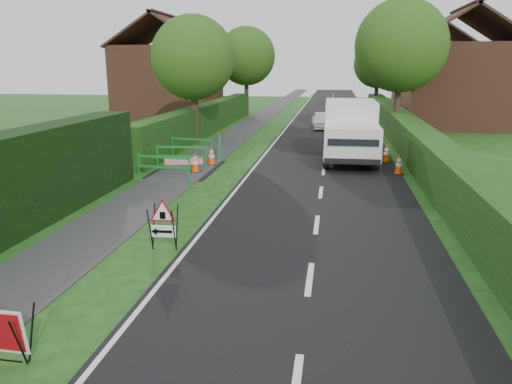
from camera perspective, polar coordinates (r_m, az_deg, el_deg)
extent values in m
plane|color=#174012|center=(9.59, -9.57, -11.32)|extent=(120.00, 120.00, 0.00)
cube|color=black|center=(43.37, 8.54, 8.71)|extent=(6.00, 90.00, 0.02)
cube|color=#2D2D30|center=(43.77, 1.24, 8.91)|extent=(2.00, 90.00, 0.02)
cube|color=#14380F|center=(31.45, -5.64, 6.71)|extent=(1.00, 24.00, 1.80)
cube|color=#14380F|center=(24.79, 17.30, 4.10)|extent=(1.20, 50.00, 1.50)
cube|color=brown|center=(40.31, -9.88, 12.15)|extent=(7.00, 7.00, 5.50)
cube|color=#331E19|center=(40.95, -12.55, 17.45)|extent=(4.00, 7.40, 2.58)
cube|color=#331E19|center=(39.84, -7.62, 17.75)|extent=(4.00, 7.40, 2.58)
cube|color=#331E19|center=(40.44, -10.19, 19.16)|extent=(0.25, 7.40, 0.18)
cube|color=brown|center=(37.10, 22.06, 11.17)|extent=(7.00, 7.00, 5.50)
cube|color=#331E19|center=(36.82, 19.87, 17.36)|extent=(4.00, 7.40, 2.58)
cube|color=#331E19|center=(37.58, 25.34, 16.78)|extent=(4.00, 7.40, 2.58)
cube|color=#331E19|center=(37.25, 22.81, 18.75)|extent=(0.25, 7.40, 0.18)
cube|color=brown|center=(51.02, 19.73, 11.95)|extent=(7.00, 7.00, 5.50)
cube|color=#331E19|center=(50.77, 18.08, 16.43)|extent=(4.00, 7.40, 2.58)
cube|color=#331E19|center=(51.40, 22.09, 16.07)|extent=(4.00, 7.40, 2.58)
cube|color=#331E19|center=(51.12, 20.21, 17.47)|extent=(0.25, 7.40, 0.18)
cylinder|color=#2D2116|center=(27.36, -7.00, 8.32)|extent=(0.36, 0.36, 2.62)
sphere|color=#284913|center=(27.22, -7.20, 14.99)|extent=(4.40, 4.40, 4.40)
cylinder|color=#2D2116|center=(30.49, 15.78, 8.83)|extent=(0.36, 0.36, 2.97)
sphere|color=#284913|center=(30.40, 16.26, 15.77)|extent=(5.20, 5.20, 5.20)
cylinder|color=#2D2116|center=(42.92, -1.09, 10.67)|extent=(0.36, 0.36, 2.80)
sphere|color=#284913|center=(42.84, -1.11, 15.27)|extent=(4.80, 4.80, 4.80)
cylinder|color=#2D2116|center=(46.40, 13.54, 10.34)|extent=(0.36, 0.36, 2.45)
sphere|color=#284913|center=(46.31, 13.77, 14.05)|extent=(4.20, 4.20, 4.20)
cylinder|color=black|center=(7.84, -25.51, -15.32)|extent=(0.03, 0.29, 0.81)
cylinder|color=black|center=(8.05, -24.26, -14.38)|extent=(0.03, 0.29, 0.81)
cylinder|color=black|center=(11.49, -12.01, -4.23)|extent=(0.04, 0.32, 1.02)
cylinder|color=black|center=(11.72, -11.62, -3.84)|extent=(0.04, 0.32, 1.02)
cylinder|color=black|center=(11.33, -9.37, -4.37)|extent=(0.04, 0.32, 1.02)
cylinder|color=black|center=(11.56, -9.02, -3.97)|extent=(0.04, 0.32, 1.02)
cube|color=white|center=(11.52, -10.52, -4.45)|extent=(0.57, 0.04, 0.27)
cube|color=black|center=(11.51, -10.54, -4.47)|extent=(0.40, 0.03, 0.06)
cone|color=black|center=(11.58, -11.58, -4.42)|extent=(0.13, 0.17, 0.16)
cube|color=black|center=(11.39, -10.64, -2.65)|extent=(0.13, 0.01, 0.16)
cube|color=silver|center=(23.14, 10.68, 7.62)|extent=(2.24, 3.56, 2.12)
cube|color=silver|center=(20.53, 10.89, 5.62)|extent=(2.22, 2.31, 1.29)
cube|color=black|center=(19.40, 11.06, 6.07)|extent=(1.93, 0.27, 0.59)
cube|color=yellow|center=(22.21, 7.81, 5.27)|extent=(0.08, 5.43, 0.26)
cube|color=yellow|center=(22.31, 13.52, 5.05)|extent=(0.08, 5.43, 0.26)
cube|color=black|center=(19.56, 10.94, 3.47)|extent=(2.15, 0.16, 0.22)
cylinder|color=black|center=(20.56, 8.06, 3.86)|extent=(0.27, 0.88, 0.88)
cylinder|color=black|center=(20.65, 13.55, 3.65)|extent=(0.27, 0.88, 0.88)
cylinder|color=black|center=(24.05, 8.13, 5.37)|extent=(0.27, 0.88, 0.88)
cylinder|color=black|center=(24.13, 12.84, 5.18)|extent=(0.27, 0.88, 0.88)
cube|color=black|center=(20.13, 15.95, 2.01)|extent=(0.38, 0.38, 0.04)
cone|color=#FF4F08|center=(20.05, 16.02, 3.11)|extent=(0.32, 0.32, 0.75)
cylinder|color=white|center=(20.06, 16.01, 3.00)|extent=(0.25, 0.25, 0.14)
cylinder|color=white|center=(20.02, 16.05, 3.53)|extent=(0.17, 0.17, 0.10)
cube|color=black|center=(22.55, 14.59, 3.37)|extent=(0.38, 0.38, 0.04)
cone|color=#FF4F08|center=(22.48, 14.66, 4.36)|extent=(0.32, 0.32, 0.75)
cylinder|color=white|center=(22.49, 14.65, 4.27)|extent=(0.25, 0.25, 0.14)
cylinder|color=white|center=(22.46, 14.68, 4.74)|extent=(0.17, 0.17, 0.10)
cube|color=black|center=(23.77, 13.72, 3.97)|extent=(0.38, 0.38, 0.04)
cone|color=#FF4F08|center=(23.71, 13.78, 4.91)|extent=(0.32, 0.32, 0.75)
cylinder|color=white|center=(23.71, 13.77, 4.82)|extent=(0.25, 0.25, 0.14)
cylinder|color=white|center=(23.68, 13.80, 5.27)|extent=(0.17, 0.17, 0.10)
cube|color=black|center=(19.91, -6.92, 2.33)|extent=(0.38, 0.38, 0.04)
cone|color=#FF4F08|center=(19.83, -6.95, 3.44)|extent=(0.32, 0.32, 0.75)
cylinder|color=white|center=(19.84, -6.95, 3.34)|extent=(0.25, 0.25, 0.14)
cylinder|color=white|center=(19.81, -6.97, 3.87)|extent=(0.17, 0.17, 0.10)
cube|color=black|center=(21.33, -5.08, 3.18)|extent=(0.38, 0.38, 0.04)
cone|color=#FF4F08|center=(21.26, -5.11, 4.22)|extent=(0.32, 0.32, 0.75)
cylinder|color=white|center=(21.27, -5.11, 4.12)|extent=(0.25, 0.25, 0.14)
cylinder|color=white|center=(21.23, -5.12, 4.62)|extent=(0.17, 0.17, 0.10)
cube|color=#177F28|center=(18.72, -13.27, 2.78)|extent=(0.06, 0.06, 1.00)
cube|color=#177F28|center=(17.84, -7.63, 2.48)|extent=(0.06, 0.06, 1.00)
cube|color=#177F28|center=(18.18, -10.58, 3.93)|extent=(1.99, 0.29, 0.08)
cube|color=#177F28|center=(18.25, -10.53, 2.79)|extent=(1.99, 0.29, 0.08)
cube|color=#177F28|center=(18.81, -13.19, 1.35)|extent=(0.10, 0.35, 0.04)
cube|color=#177F28|center=(17.94, -7.58, 0.98)|extent=(0.10, 0.35, 0.04)
cube|color=#177F28|center=(20.64, -11.21, 3.94)|extent=(0.05, 0.05, 1.00)
cube|color=#177F28|center=(20.22, -5.70, 3.93)|extent=(0.05, 0.05, 1.00)
cube|color=#177F28|center=(20.33, -8.53, 5.10)|extent=(2.00, 0.24, 0.08)
cube|color=#177F28|center=(20.39, -8.49, 4.08)|extent=(2.00, 0.24, 0.08)
cube|color=#177F28|center=(20.72, -11.14, 2.63)|extent=(0.09, 0.35, 0.04)
cube|color=#177F28|center=(20.31, -5.67, 2.60)|extent=(0.09, 0.35, 0.04)
cube|color=#177F28|center=(22.99, -9.53, 5.06)|extent=(0.06, 0.06, 1.00)
cube|color=#177F28|center=(22.06, -5.01, 4.82)|extent=(0.06, 0.06, 1.00)
cube|color=#177F28|center=(22.45, -7.35, 6.00)|extent=(1.97, 0.45, 0.08)
cube|color=#177F28|center=(22.50, -7.32, 5.07)|extent=(1.97, 0.45, 0.08)
cube|color=#177F28|center=(23.07, -9.48, 3.88)|extent=(0.13, 0.35, 0.04)
cube|color=#177F28|center=(22.15, -4.98, 3.59)|extent=(0.13, 0.35, 0.04)
cube|color=#177F28|center=(22.03, -4.16, 4.82)|extent=(0.06, 0.06, 1.00)
cube|color=#177F28|center=(24.01, -4.26, 5.60)|extent=(0.06, 0.06, 1.00)
cube|color=#177F28|center=(22.96, -4.23, 6.26)|extent=(0.54, 1.95, 0.08)
cube|color=#177F28|center=(23.01, -4.22, 5.35)|extent=(0.54, 1.95, 0.08)
cube|color=#177F28|center=(22.12, -4.14, 3.59)|extent=(0.35, 0.14, 0.04)
cube|color=#177F28|center=(24.08, -4.24, 4.47)|extent=(0.35, 0.14, 0.04)
cube|color=red|center=(19.84, -8.20, 2.18)|extent=(1.45, 0.48, 0.25)
imported|color=white|center=(33.78, 7.56, 8.15)|extent=(1.66, 3.46, 1.14)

